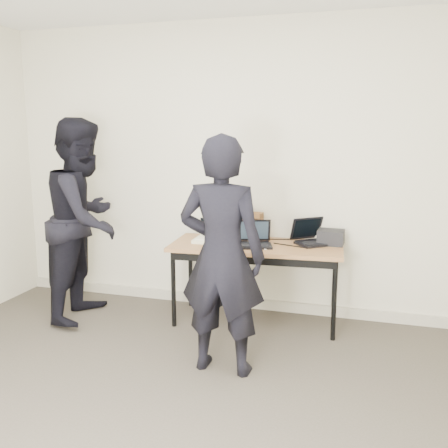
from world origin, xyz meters
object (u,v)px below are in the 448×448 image
at_px(laptop_right, 312,238).
at_px(person_typist, 222,256).
at_px(leather_satchel, 243,225).
at_px(equipment_box, 331,237).
at_px(desk, 256,251).
at_px(person_observer, 85,220).
at_px(laptop_beige, 210,237).
at_px(laptop_center, 255,240).

xyz_separation_m(laptop_right, person_typist, (-0.50, -1.13, 0.08)).
xyz_separation_m(leather_satchel, equipment_box, (0.81, -0.04, -0.06)).
xyz_separation_m(desk, person_observer, (-1.54, -0.27, 0.25)).
bearing_deg(person_observer, laptop_beige, -80.83).
relative_size(laptop_beige, person_observer, 0.15).
distance_m(leather_satchel, person_observer, 1.45).
bearing_deg(laptop_right, equipment_box, -35.60).
height_order(laptop_center, person_typist, person_typist).
relative_size(leather_satchel, equipment_box, 1.60).
height_order(laptop_right, equipment_box, laptop_right).
relative_size(laptop_center, laptop_right, 0.83).
distance_m(desk, laptop_center, 0.11).
bearing_deg(leather_satchel, equipment_box, -2.68).
relative_size(equipment_box, person_observer, 0.12).
bearing_deg(laptop_beige, person_observer, -167.17).
distance_m(equipment_box, person_typist, 1.32).
height_order(desk, laptop_right, laptop_right).
xyz_separation_m(equipment_box, person_observer, (-2.17, -0.46, 0.13)).
bearing_deg(equipment_box, laptop_center, -160.17).
height_order(desk, laptop_beige, laptop_beige).
relative_size(laptop_right, person_typist, 0.25).
height_order(laptop_right, leather_satchel, leather_satchel).
bearing_deg(leather_satchel, laptop_beige, -139.33).
bearing_deg(laptop_center, person_observer, 171.92).
xyz_separation_m(desk, equipment_box, (0.63, 0.19, 0.12)).
relative_size(leather_satchel, person_observer, 0.20).
bearing_deg(laptop_right, laptop_center, 165.51).
distance_m(laptop_beige, person_typist, 1.04).
bearing_deg(laptop_right, leather_satchel, 136.49).
relative_size(desk, leather_satchel, 4.27).
height_order(laptop_center, laptop_right, laptop_right).
height_order(equipment_box, person_observer, person_observer).
bearing_deg(person_typist, equipment_box, -119.46).
height_order(laptop_center, person_observer, person_observer).
xyz_separation_m(laptop_beige, laptop_right, (0.90, 0.17, 0.01)).
relative_size(desk, person_observer, 0.85).
height_order(desk, leather_satchel, leather_satchel).
bearing_deg(desk, person_typist, -95.95).
distance_m(desk, person_typist, 0.97).
height_order(laptop_beige, equipment_box, laptop_beige).
distance_m(laptop_right, equipment_box, 0.17).
height_order(laptop_right, person_observer, person_observer).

